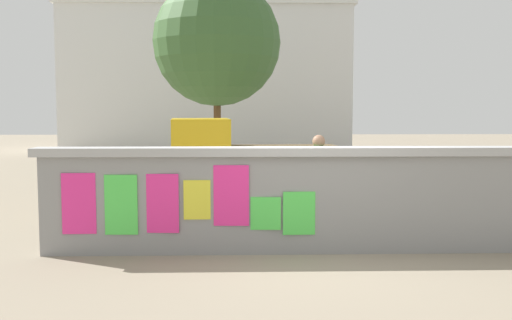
# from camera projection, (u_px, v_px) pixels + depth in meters

# --- Properties ---
(ground) EXTENTS (60.00, 60.00, 0.00)m
(ground) POSITION_uv_depth(u_px,v_px,m) (275.00, 182.00, 16.45)
(ground) COLOR gray
(poster_wall) EXTENTS (7.78, 0.42, 1.52)m
(poster_wall) POSITION_uv_depth(u_px,v_px,m) (308.00, 198.00, 8.42)
(poster_wall) COLOR gray
(poster_wall) RESTS_ON ground
(auto_rickshaw_truck) EXTENTS (3.71, 1.78, 1.85)m
(auto_rickshaw_truck) POSITION_uv_depth(u_px,v_px,m) (247.00, 163.00, 12.62)
(auto_rickshaw_truck) COLOR black
(auto_rickshaw_truck) RESTS_ON ground
(motorcycle) EXTENTS (1.90, 0.56, 0.87)m
(motorcycle) POSITION_uv_depth(u_px,v_px,m) (471.00, 203.00, 10.05)
(motorcycle) COLOR black
(motorcycle) RESTS_ON ground
(bicycle_near) EXTENTS (1.70, 0.44, 0.95)m
(bicycle_near) POSITION_uv_depth(u_px,v_px,m) (396.00, 181.00, 13.75)
(bicycle_near) COLOR black
(bicycle_near) RESTS_ON ground
(bicycle_far) EXTENTS (1.69, 0.46, 0.95)m
(bicycle_far) POSITION_uv_depth(u_px,v_px,m) (136.00, 207.00, 10.20)
(bicycle_far) COLOR black
(bicycle_far) RESTS_ON ground
(person_walking) EXTENTS (0.48, 0.48, 1.62)m
(person_walking) POSITION_uv_depth(u_px,v_px,m) (318.00, 172.00, 10.06)
(person_walking) COLOR #D83F72
(person_walking) RESTS_ON ground
(tree_roadside) EXTENTS (4.30, 4.30, 6.44)m
(tree_roadside) POSITION_uv_depth(u_px,v_px,m) (217.00, 42.00, 19.78)
(tree_roadside) COLOR brown
(tree_roadside) RESTS_ON ground
(building_background) EXTENTS (14.01, 5.04, 7.36)m
(building_background) POSITION_uv_depth(u_px,v_px,m) (208.00, 76.00, 29.41)
(building_background) COLOR silver
(building_background) RESTS_ON ground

